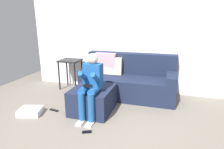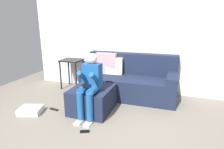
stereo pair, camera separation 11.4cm
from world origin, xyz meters
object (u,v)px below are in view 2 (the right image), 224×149
object	(u,v)px
couch_sectional	(128,80)
person_seated	(90,83)
remote_near_ottoman	(85,131)
storage_bin	(31,110)
remote_by_storage_bin	(54,109)
ottoman	(92,99)
side_table	(72,65)

from	to	relation	value
couch_sectional	person_seated	xyz separation A→B (m)	(-0.40, -1.16, 0.25)
person_seated	remote_near_ottoman	distance (m)	0.79
storage_bin	remote_by_storage_bin	world-z (taller)	storage_bin
person_seated	remote_near_ottoman	xyz separation A→B (m)	(0.12, -0.50, -0.60)
storage_bin	remote_near_ottoman	distance (m)	1.24
person_seated	remote_by_storage_bin	xyz separation A→B (m)	(-0.76, -0.00, -0.60)
person_seated	storage_bin	size ratio (longest dim) A/B	2.83
ottoman	side_table	world-z (taller)	side_table
ottoman	person_seated	xyz separation A→B (m)	(0.06, -0.21, 0.38)
side_table	person_seated	bearing A→B (deg)	-49.58
couch_sectional	remote_by_storage_bin	bearing A→B (deg)	-134.92
ottoman	storage_bin	world-z (taller)	ottoman
couch_sectional	remote_by_storage_bin	size ratio (longest dim) A/B	10.79
couch_sectional	storage_bin	xyz separation A→B (m)	(-1.49, -1.40, -0.30)
person_seated	remote_by_storage_bin	size ratio (longest dim) A/B	5.94
remote_near_ottoman	remote_by_storage_bin	xyz separation A→B (m)	(-0.88, 0.50, 0.00)
remote_near_ottoman	remote_by_storage_bin	world-z (taller)	same
couch_sectional	ottoman	distance (m)	1.06
remote_by_storage_bin	storage_bin	bearing A→B (deg)	-134.99
couch_sectional	ottoman	world-z (taller)	couch_sectional
ottoman	remote_near_ottoman	size ratio (longest dim) A/B	5.62
couch_sectional	ottoman	bearing A→B (deg)	-115.91
couch_sectional	person_seated	distance (m)	1.25
ottoman	storage_bin	distance (m)	1.14
side_table	remote_near_ottoman	xyz separation A→B (m)	(1.17, -1.73, -0.56)
side_table	remote_by_storage_bin	distance (m)	1.39
person_seated	storage_bin	bearing A→B (deg)	-167.39
couch_sectional	side_table	size ratio (longest dim) A/B	2.81
ottoman	remote_by_storage_bin	distance (m)	0.76
person_seated	remote_near_ottoman	world-z (taller)	person_seated
ottoman	remote_near_ottoman	world-z (taller)	ottoman
couch_sectional	storage_bin	distance (m)	2.06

